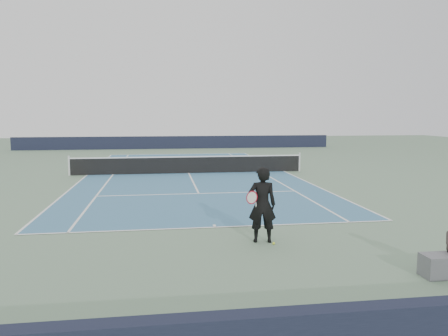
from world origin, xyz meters
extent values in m
plane|color=slate|center=(0.00, 0.00, 0.00)|extent=(80.00, 80.00, 0.00)
cube|color=teal|center=(0.00, 0.00, 0.01)|extent=(10.97, 23.77, 0.01)
cylinder|color=silver|center=(-6.40, 0.00, 0.54)|extent=(0.10, 0.10, 1.07)
cylinder|color=silver|center=(6.40, 0.00, 0.54)|extent=(0.10, 0.10, 1.07)
cube|color=black|center=(0.00, 0.00, 0.46)|extent=(12.80, 0.03, 0.90)
cube|color=white|center=(0.00, 0.00, 0.93)|extent=(12.80, 0.04, 0.06)
cube|color=black|center=(0.00, 17.88, 0.60)|extent=(30.00, 0.25, 1.20)
imported|color=black|center=(1.01, -13.47, 0.98)|extent=(0.81, 0.63, 1.95)
torus|color=#A70D1F|center=(0.73, -13.52, 1.18)|extent=(0.34, 0.18, 0.36)
cylinder|color=white|center=(0.73, -13.52, 1.18)|extent=(0.29, 0.14, 0.32)
cylinder|color=white|center=(0.85, -13.49, 0.92)|extent=(0.08, 0.13, 0.27)
sphere|color=#D4E52E|center=(1.25, -13.74, 0.03)|extent=(0.07, 0.07, 0.07)
camera|label=1|loc=(-1.53, -24.13, 3.26)|focal=35.00mm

